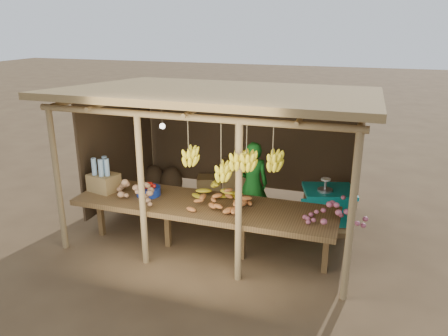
% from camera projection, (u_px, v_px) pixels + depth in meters
% --- Properties ---
extents(ground, '(60.00, 60.00, 0.00)m').
position_uv_depth(ground, '(224.00, 226.00, 7.52)').
color(ground, brown).
rests_on(ground, ground).
extents(stall_structure, '(4.70, 3.50, 2.43)m').
position_uv_depth(stall_structure, '(228.00, 116.00, 6.93)').
color(stall_structure, '#92754B').
rests_on(stall_structure, ground).
extents(counter, '(3.90, 1.05, 0.80)m').
position_uv_depth(counter, '(204.00, 207.00, 6.43)').
color(counter, brown).
rests_on(counter, ground).
extents(potato_heap, '(0.93, 0.63, 0.36)m').
position_uv_depth(potato_heap, '(134.00, 187.00, 6.55)').
color(potato_heap, tan).
rests_on(potato_heap, counter).
extents(sweet_potato_heap, '(0.96, 0.71, 0.35)m').
position_uv_depth(sweet_potato_heap, '(221.00, 196.00, 6.21)').
color(sweet_potato_heap, '#BB6A30').
rests_on(sweet_potato_heap, counter).
extents(onion_heap, '(0.93, 0.75, 0.36)m').
position_uv_depth(onion_heap, '(337.00, 211.00, 5.73)').
color(onion_heap, '#A95266').
rests_on(onion_heap, counter).
extents(banana_pile, '(0.72, 0.49, 0.35)m').
position_uv_depth(banana_pile, '(218.00, 188.00, 6.54)').
color(banana_pile, yellow).
rests_on(banana_pile, counter).
extents(tomato_basin, '(0.37, 0.37, 0.19)m').
position_uv_depth(tomato_basin, '(148.00, 190.00, 6.70)').
color(tomato_basin, navy).
rests_on(tomato_basin, counter).
extents(bottle_box, '(0.49, 0.42, 0.55)m').
position_uv_depth(bottle_box, '(103.00, 178.00, 6.85)').
color(bottle_box, olive).
rests_on(bottle_box, counter).
extents(vendor, '(0.64, 0.53, 1.49)m').
position_uv_depth(vendor, '(252.00, 185.00, 7.32)').
color(vendor, '#1B7A24').
rests_on(vendor, ground).
extents(tarp_crate, '(0.96, 0.89, 0.96)m').
position_uv_depth(tarp_crate, '(327.00, 208.00, 7.24)').
color(tarp_crate, brown).
rests_on(tarp_crate, ground).
extents(carton_stack, '(1.11, 0.51, 0.78)m').
position_uv_depth(carton_stack, '(227.00, 182.00, 8.60)').
color(carton_stack, olive).
rests_on(carton_stack, ground).
extents(burlap_sacks, '(0.86, 0.45, 0.61)m').
position_uv_depth(burlap_sacks, '(163.00, 178.00, 9.04)').
color(burlap_sacks, '#493622').
rests_on(burlap_sacks, ground).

